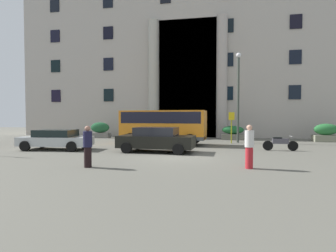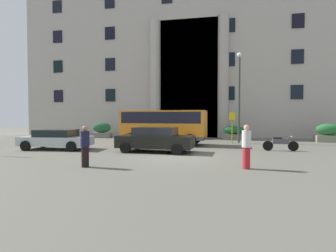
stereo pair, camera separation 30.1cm
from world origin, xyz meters
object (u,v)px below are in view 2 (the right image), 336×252
(orange_minibus, at_px, (164,124))
(hedge_planter_far_east, at_px, (234,133))
(parked_sedan_second, at_px, (56,139))
(parked_coupe_end, at_px, (156,139))
(pedestrian_child_trailing, at_px, (85,146))
(lamppost_plaza_centre, at_px, (239,90))
(pedestrian_man_red_shirt, at_px, (246,147))
(hedge_planter_far_west, at_px, (190,132))
(bus_stop_sign, at_px, (232,124))
(scooter_by_planter, at_px, (280,143))
(hedge_planter_entrance_right, at_px, (102,130))
(hedge_planter_entrance_left, at_px, (328,133))

(orange_minibus, height_order, hedge_planter_far_east, orange_minibus)
(parked_sedan_second, bearing_deg, parked_coupe_end, -4.25)
(pedestrian_child_trailing, relative_size, lamppost_plaza_centre, 0.24)
(parked_coupe_end, bearing_deg, orange_minibus, 98.75)
(pedestrian_man_red_shirt, height_order, lamppost_plaza_centre, lamppost_plaza_centre)
(parked_sedan_second, height_order, pedestrian_man_red_shirt, pedestrian_man_red_shirt)
(parked_sedan_second, bearing_deg, hedge_planter_far_west, 46.45)
(parked_sedan_second, bearing_deg, bus_stop_sign, 23.55)
(scooter_by_planter, height_order, pedestrian_man_red_shirt, pedestrian_man_red_shirt)
(hedge_planter_entrance_right, height_order, pedestrian_child_trailing, pedestrian_child_trailing)
(orange_minibus, distance_m, scooter_by_planter, 8.02)
(scooter_by_planter, bearing_deg, parked_coupe_end, -167.82)
(pedestrian_child_trailing, bearing_deg, lamppost_plaza_centre, -140.84)
(hedge_planter_far_east, height_order, parked_sedan_second, parked_sedan_second)
(orange_minibus, height_order, pedestrian_child_trailing, orange_minibus)
(parked_coupe_end, bearing_deg, pedestrian_man_red_shirt, -37.65)
(orange_minibus, bearing_deg, pedestrian_man_red_shirt, -54.86)
(parked_sedan_second, xyz_separation_m, pedestrian_child_trailing, (4.76, -5.05, 0.20))
(hedge_planter_far_west, relative_size, parked_coupe_end, 0.41)
(parked_sedan_second, height_order, pedestrian_child_trailing, pedestrian_child_trailing)
(bus_stop_sign, distance_m, parked_sedan_second, 12.61)
(hedge_planter_entrance_left, relative_size, parked_sedan_second, 0.45)
(scooter_by_planter, height_order, lamppost_plaza_centre, lamppost_plaza_centre)
(orange_minibus, xyz_separation_m, parked_coupe_end, (0.38, -4.11, -0.78))
(bus_stop_sign, height_order, scooter_by_planter, bus_stop_sign)
(bus_stop_sign, height_order, pedestrian_man_red_shirt, bus_stop_sign)
(parked_sedan_second, relative_size, scooter_by_planter, 2.14)
(parked_sedan_second, bearing_deg, orange_minibus, 29.65)
(parked_sedan_second, bearing_deg, scooter_by_planter, 3.80)
(scooter_by_planter, xyz_separation_m, lamppost_plaza_centre, (-2.11, 4.71, 3.73))
(hedge_planter_entrance_right, distance_m, scooter_by_planter, 16.75)
(hedge_planter_entrance_left, relative_size, parked_coupe_end, 0.44)
(parked_coupe_end, bearing_deg, lamppost_plaza_centre, 55.83)
(pedestrian_man_red_shirt, xyz_separation_m, pedestrian_child_trailing, (-6.48, -0.93, -0.03))
(pedestrian_man_red_shirt, distance_m, lamppost_plaza_centre, 11.36)
(scooter_by_planter, bearing_deg, parked_sedan_second, -174.73)
(orange_minibus, relative_size, parked_coupe_end, 1.39)
(bus_stop_sign, distance_m, pedestrian_child_trailing, 12.69)
(bus_stop_sign, xyz_separation_m, parked_sedan_second, (-11.09, -5.93, -0.84))
(pedestrian_man_red_shirt, relative_size, lamppost_plaza_centre, 0.25)
(hedge_planter_entrance_left, relative_size, scooter_by_planter, 0.96)
(hedge_planter_far_west, relative_size, hedge_planter_entrance_right, 0.92)
(orange_minibus, relative_size, bus_stop_sign, 2.60)
(bus_stop_sign, height_order, parked_sedan_second, bus_stop_sign)
(bus_stop_sign, distance_m, scooter_by_planter, 4.84)
(hedge_planter_entrance_right, bearing_deg, parked_sedan_second, -81.84)
(pedestrian_man_red_shirt, bearing_deg, parked_sedan_second, -92.22)
(hedge_planter_entrance_left, xyz_separation_m, parked_sedan_second, (-18.90, -8.79, -0.06))
(hedge_planter_entrance_left, distance_m, parked_coupe_end, 15.20)
(hedge_planter_entrance_left, xyz_separation_m, hedge_planter_far_east, (-7.49, 0.59, -0.12))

